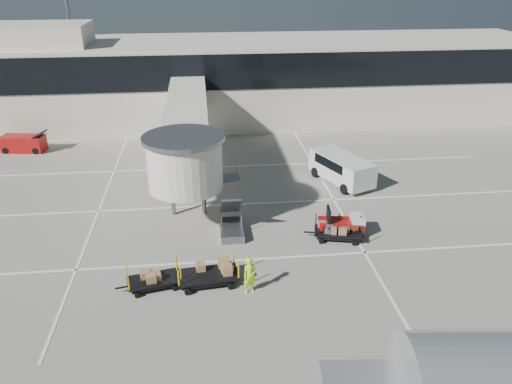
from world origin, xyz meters
The scene contains 11 objects.
ground centered at (0.00, 0.00, 0.00)m, with size 140.00×140.00×0.00m, color #A5A193.
lane_markings centered at (-0.67, 9.33, 0.01)m, with size 40.00×30.00×0.02m.
terminal centered at (-0.35, 29.94, 4.11)m, with size 64.00×12.11×15.20m.
jet_bridge centered at (-3.97, 12.26, 4.28)m, with size 5.70×20.40×6.03m.
baggage_tug centered at (5.22, 4.21, 0.64)m, with size 2.81×1.97×1.75m.
suitcase_cart centered at (4.83, 3.67, 0.51)m, with size 3.48×1.96×1.33m.
box_cart_near centered at (-2.97, -0.03, 0.54)m, with size 3.89×1.88×1.50m.
box_cart_far centered at (-5.67, -0.09, 0.45)m, with size 3.35×1.86×1.28m.
ground_worker centered at (-0.87, -0.98, 0.98)m, with size 0.71×0.47×1.95m, color #ABF119.
minivan centered at (7.20, 12.07, 1.23)m, with size 4.10×5.82×2.05m.
belt_loader centered at (-18.43, 21.60, 0.71)m, with size 4.01×2.05×1.85m.
Camera 1 is at (-2.83, -21.52, 15.05)m, focal length 35.00 mm.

